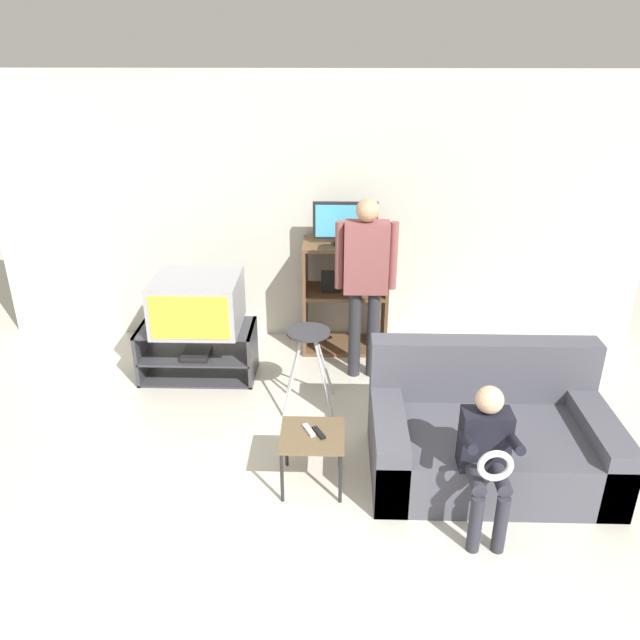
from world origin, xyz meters
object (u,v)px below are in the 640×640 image
(television_main, at_px, (197,302))
(folding_stool, at_px, (308,346))
(television_flat, at_px, (345,224))
(person_seated_child, at_px, (487,451))
(remote_control_white, at_px, (308,430))
(remote_control_black, at_px, (319,433))
(couch, at_px, (488,436))
(person_standing_adult, at_px, (366,272))
(tv_stand, at_px, (198,352))
(snack_table, at_px, (312,441))
(media_shelf, at_px, (345,295))

(television_main, xyz_separation_m, folding_stool, (1.00, -0.50, -0.16))
(television_flat, relative_size, person_seated_child, 0.62)
(television_flat, distance_m, remote_control_white, 2.26)
(remote_control_black, height_order, couch, couch)
(person_standing_adult, relative_size, person_seated_child, 1.71)
(tv_stand, height_order, remote_control_white, tv_stand)
(television_main, relative_size, snack_table, 1.72)
(television_flat, bearing_deg, person_standing_adult, -72.40)
(remote_control_black, bearing_deg, snack_table, 160.01)
(television_flat, xyz_separation_m, snack_table, (-0.23, -2.11, -0.92))
(tv_stand, height_order, snack_table, tv_stand)
(media_shelf, relative_size, folding_stool, 1.55)
(media_shelf, bearing_deg, television_flat, -133.89)
(television_flat, xyz_separation_m, person_standing_adult, (0.18, -0.55, -0.27))
(television_flat, xyz_separation_m, couch, (1.01, -1.91, -1.00))
(television_main, distance_m, folding_stool, 1.13)
(television_main, height_order, television_flat, television_flat)
(couch, xyz_separation_m, person_seated_child, (-0.16, -0.58, 0.29))
(tv_stand, relative_size, person_standing_adult, 0.63)
(tv_stand, height_order, television_flat, television_flat)
(tv_stand, distance_m, person_standing_adult, 1.69)
(remote_control_black, bearing_deg, television_flat, 57.41)
(media_shelf, height_order, snack_table, media_shelf)
(person_standing_adult, bearing_deg, folding_stool, -130.86)
(television_main, distance_m, person_seated_child, 2.86)
(television_main, relative_size, person_standing_adult, 0.45)
(remote_control_white, bearing_deg, couch, -18.25)
(person_seated_child, bearing_deg, person_standing_adult, 109.08)
(folding_stool, bearing_deg, snack_table, -86.11)
(television_main, bearing_deg, couch, -29.69)
(remote_control_black, bearing_deg, media_shelf, 57.16)
(remote_control_white, bearing_deg, folding_stool, 66.71)
(snack_table, relative_size, person_standing_adult, 0.26)
(tv_stand, distance_m, folding_stool, 1.18)
(remote_control_white, relative_size, couch, 0.09)
(snack_table, distance_m, person_standing_adult, 1.74)
(media_shelf, xyz_separation_m, television_flat, (-0.01, -0.01, 0.72))
(television_main, xyz_separation_m, person_seated_child, (2.14, -1.89, -0.16))
(television_main, relative_size, couch, 0.45)
(remote_control_black, relative_size, person_standing_adult, 0.09)
(television_flat, distance_m, remote_control_black, 2.28)
(remote_control_black, bearing_deg, person_standing_adult, 49.35)
(television_flat, bearing_deg, folding_stool, -105.11)
(television_main, relative_size, television_flat, 1.24)
(tv_stand, relative_size, snack_table, 2.38)
(media_shelf, bearing_deg, remote_control_black, -95.22)
(television_main, xyz_separation_m, media_shelf, (1.31, 0.61, -0.17))
(remote_control_white, height_order, couch, couch)
(television_main, distance_m, television_flat, 1.53)
(remote_control_black, bearing_deg, folding_stool, 68.86)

